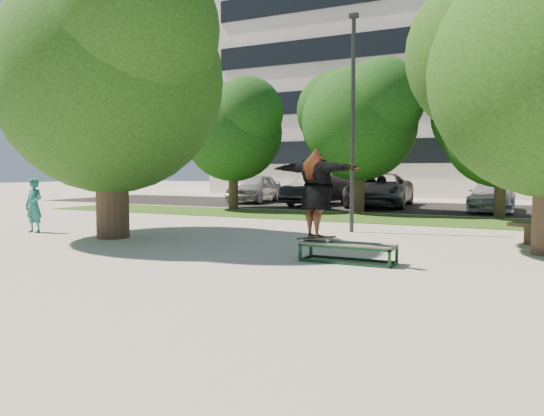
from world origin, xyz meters
The scene contains 16 objects.
ground centered at (0.00, 0.00, 0.00)m, with size 120.00×120.00×0.00m, color #A49D96.
grass_strip centered at (1.00, 9.50, 0.01)m, with size 30.00×4.00×0.02m, color #214513.
asphalt_strip centered at (0.00, 16.00, 0.01)m, with size 40.00×8.00×0.01m, color black.
tree_left centered at (-4.29, 1.09, 4.42)m, with size 6.96×5.95×7.12m.
bg_tree_left centered at (-6.57, 11.07, 3.73)m, with size 5.28×4.51×5.77m.
bg_tree_mid centered at (-1.08, 12.08, 4.02)m, with size 5.76×4.92×6.24m.
bg_tree_right centered at (4.43, 11.57, 3.49)m, with size 5.04×4.31×5.43m.
lamppost centered at (1.00, 5.00, 3.15)m, with size 0.25×0.15×6.11m.
office_building centered at (-2.00, 31.98, 8.00)m, with size 30.00×14.12×16.00m.
grind_box centered at (2.50, 0.17, 0.19)m, with size 1.80×0.60×0.38m.
skater_rig centered at (1.85, 0.17, 1.32)m, with size 2.20×1.16×1.81m.
bystander centered at (-7.00, 0.86, 0.77)m, with size 0.56×0.37×1.54m, color #1B6966.
car_silver_a centered at (-8.11, 15.98, 0.79)m, with size 1.87×4.64×1.58m, color #BABBBF.
car_dark centered at (-4.18, 15.47, 0.81)m, with size 1.71×4.91×1.62m, color black.
car_grey centered at (-1.06, 15.60, 0.81)m, with size 2.69×5.84×1.62m, color #56565B.
car_silver_b centered at (3.99, 14.94, 0.65)m, with size 1.82×4.49×1.30m, color silver.
Camera 1 is at (5.71, -9.46, 1.77)m, focal length 35.00 mm.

